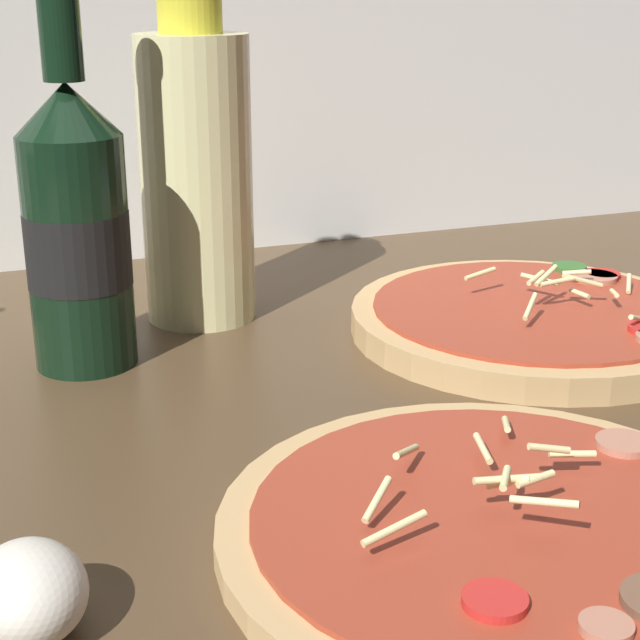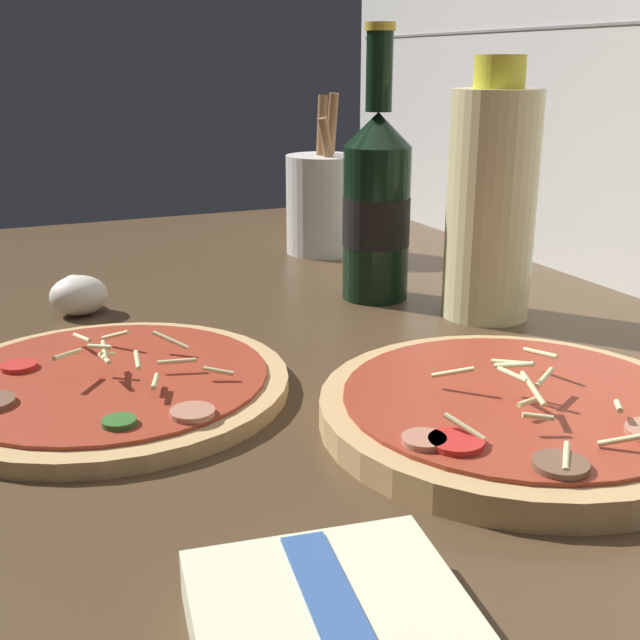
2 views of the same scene
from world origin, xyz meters
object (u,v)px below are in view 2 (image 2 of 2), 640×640
pizza_near (108,384)px  utensil_crock (323,202)px  beer_bottle (377,204)px  oil_bottle (491,201)px  mushroom_left (78,295)px  pizza_far (517,411)px

pizza_near → utensil_crock: size_ratio=1.34×
beer_bottle → oil_bottle: beer_bottle is taller
beer_bottle → mushroom_left: (-6.60, -29.40, -7.98)cm
pizza_far → utensil_crock: size_ratio=1.34×
pizza_near → pizza_far: bearing=55.2°
mushroom_left → beer_bottle: bearing=77.4°
pizza_far → mushroom_left: size_ratio=4.61×
pizza_near → oil_bottle: (-5.12, 37.28, 10.45)cm
beer_bottle → pizza_far: bearing=-10.2°
mushroom_left → utensil_crock: utensil_crock is taller
beer_bottle → utensil_crock: bearing=170.4°
oil_bottle → mushroom_left: 41.02cm
pizza_far → pizza_near: bearing=-124.8°
oil_bottle → mushroom_left: (-16.50, -36.39, -9.26)cm
beer_bottle → oil_bottle: (9.90, 6.99, 1.29)cm
pizza_far → utensil_crock: utensil_crock is taller
utensil_crock → oil_bottle: bearing=6.1°
beer_bottle → utensil_crock: 22.08cm
oil_bottle → beer_bottle: bearing=-144.8°
oil_bottle → utensil_crock: 31.95cm
pizza_near → oil_bottle: oil_bottle is taller
oil_bottle → pizza_far: bearing=-29.9°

